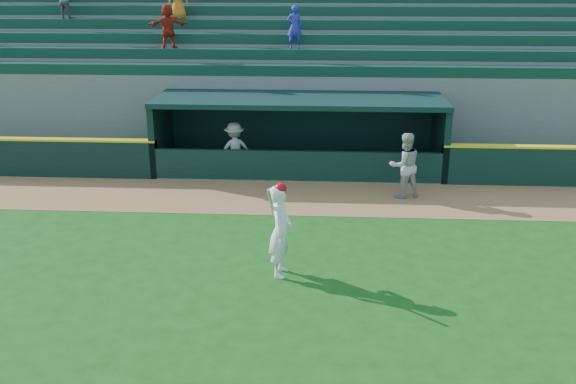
% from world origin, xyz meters
% --- Properties ---
extents(ground, '(120.00, 120.00, 0.00)m').
position_xyz_m(ground, '(0.00, 0.00, 0.00)').
color(ground, '#144A12').
rests_on(ground, ground).
extents(warning_track, '(40.00, 3.00, 0.01)m').
position_xyz_m(warning_track, '(0.00, 4.90, 0.01)').
color(warning_track, olive).
rests_on(warning_track, ground).
extents(dugout_player_front, '(1.12, 0.99, 1.94)m').
position_xyz_m(dugout_player_front, '(3.19, 5.18, 0.97)').
color(dugout_player_front, '#ABABA6').
rests_on(dugout_player_front, ground).
extents(dugout_player_inside, '(1.30, 1.04, 1.76)m').
position_xyz_m(dugout_player_inside, '(-2.05, 6.96, 0.88)').
color(dugout_player_inside, '#A4A49F').
rests_on(dugout_player_inside, ground).
extents(dugout, '(9.40, 2.80, 2.46)m').
position_xyz_m(dugout, '(0.00, 8.00, 1.36)').
color(dugout, slate).
rests_on(dugout, ground).
extents(stands, '(34.50, 6.25, 7.06)m').
position_xyz_m(stands, '(-0.04, 12.57, 2.39)').
color(stands, slate).
rests_on(stands, ground).
extents(batter_at_plate, '(0.55, 0.88, 2.12)m').
position_xyz_m(batter_at_plate, '(-0.05, -0.18, 1.05)').
color(batter_at_plate, white).
rests_on(batter_at_plate, ground).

